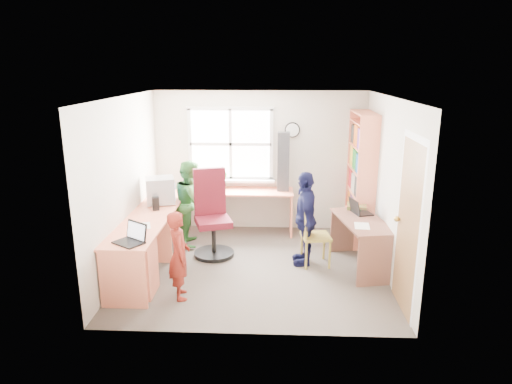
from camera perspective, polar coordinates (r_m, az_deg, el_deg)
room at (r=6.32m, az=0.04°, el=1.09°), size 3.64×3.44×2.44m
l_desk at (r=6.39m, az=-12.08°, el=-6.28°), size 2.38×2.95×0.75m
right_desk at (r=6.62m, az=13.05°, el=-5.02°), size 0.78×1.31×0.71m
bookshelf at (r=7.55m, az=12.94°, el=1.38°), size 0.30×1.02×2.10m
swivel_chair at (r=6.93m, az=-5.51°, el=-3.33°), size 0.77×0.77×1.31m
wooden_chair at (r=6.58m, az=6.92°, el=-5.05°), size 0.44×0.44×0.91m
crt_monitor at (r=7.09m, az=-11.88°, el=0.19°), size 0.51×0.48×0.41m
laptop_left at (r=5.67m, az=-15.25°, el=-5.54°), size 0.44×0.43×0.23m
laptop_right at (r=6.82m, az=12.73°, el=-2.20°), size 0.35×0.38×0.22m
speaker_a at (r=6.83m, az=-12.43°, el=-1.42°), size 0.12×0.12×0.19m
speaker_b at (r=7.39m, az=-11.26°, el=-0.07°), size 0.12×0.12×0.19m
cd_tower at (r=7.65m, az=3.43°, el=3.81°), size 0.20×0.18×0.99m
game_box at (r=7.07m, az=12.49°, el=-1.76°), size 0.33×0.33×0.06m
paper_a at (r=6.21m, az=-13.96°, el=-4.13°), size 0.27×0.32×0.00m
paper_b at (r=6.31m, az=13.11°, el=-4.15°), size 0.23×0.30×0.00m
potted_plant at (r=7.77m, az=-4.27°, el=1.41°), size 0.18×0.15×0.31m
person_red at (r=5.69m, az=-9.60°, el=-7.79°), size 0.37×0.47×1.12m
person_green at (r=7.34m, az=-8.08°, el=-1.34°), size 0.57×0.70×1.37m
person_navy at (r=6.57m, az=6.15°, el=-3.28°), size 0.36×0.81×1.37m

